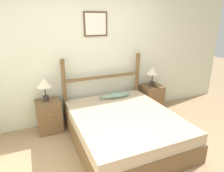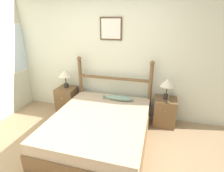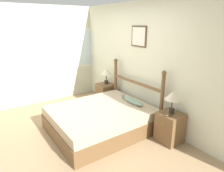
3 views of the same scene
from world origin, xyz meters
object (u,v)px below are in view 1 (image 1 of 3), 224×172
at_px(bed, 124,128).
at_px(model_boat, 157,86).
at_px(table_lamp_left, 44,84).
at_px(fish_pillow, 116,95).
at_px(table_lamp_right, 153,71).
at_px(nightstand_right, 151,98).
at_px(nightstand_left, 49,116).

relative_size(bed, model_boat, 10.37).
distance_m(bed, table_lamp_left, 1.54).
distance_m(bed, fish_pillow, 0.77).
relative_size(model_boat, fish_pillow, 0.30).
bearing_deg(fish_pillow, table_lamp_right, 8.46).
height_order(nightstand_right, table_lamp_right, table_lamp_right).
xyz_separation_m(nightstand_right, table_lamp_right, (-0.01, 0.01, 0.60)).
distance_m(table_lamp_left, model_boat, 2.23).
height_order(nightstand_left, fish_pillow, fish_pillow).
xyz_separation_m(bed, nightstand_right, (1.08, 0.82, 0.04)).
relative_size(nightstand_left, model_boat, 3.03).
height_order(nightstand_right, fish_pillow, fish_pillow).
relative_size(table_lamp_left, model_boat, 2.22).
xyz_separation_m(table_lamp_right, fish_pillow, (-0.90, -0.13, -0.35)).
bearing_deg(table_lamp_left, model_boat, -4.39).
distance_m(nightstand_left, nightstand_right, 2.16).
distance_m(bed, nightstand_left, 1.36).
xyz_separation_m(bed, fish_pillow, (0.17, 0.70, 0.29)).
relative_size(bed, nightstand_right, 3.42).
distance_m(nightstand_right, table_lamp_left, 2.26).
bearing_deg(nightstand_right, nightstand_left, 180.00).
bearing_deg(table_lamp_right, table_lamp_left, 179.06).
height_order(nightstand_left, table_lamp_right, table_lamp_right).
height_order(table_lamp_left, model_boat, table_lamp_left).
distance_m(table_lamp_left, fish_pillow, 1.32).
height_order(bed, table_lamp_left, table_lamp_left).
height_order(table_lamp_right, model_boat, table_lamp_right).
relative_size(table_lamp_right, fish_pillow, 0.66).
bearing_deg(nightstand_left, bed, -37.25).
bearing_deg(bed, nightstand_left, 142.75).
xyz_separation_m(nightstand_left, table_lamp_left, (-0.02, 0.04, 0.60)).
distance_m(nightstand_left, table_lamp_right, 2.23).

